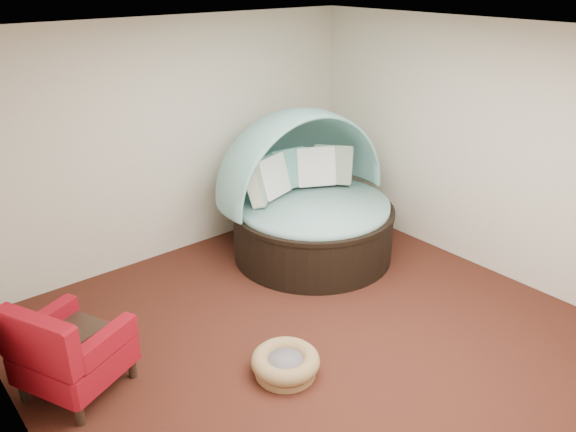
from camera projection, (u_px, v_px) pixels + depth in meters
floor at (315, 338)px, 5.41m from camera, size 5.00×5.00×0.00m
wall_back at (174, 141)px, 6.60m from camera, size 5.00×0.00×5.00m
wall_left at (12, 307)px, 3.38m from camera, size 0.00×5.00×5.00m
wall_right at (482, 149)px, 6.30m from camera, size 0.00×5.00×5.00m
ceiling at (322, 35)px, 4.27m from camera, size 5.00×5.00×0.00m
canopy_daybed at (308, 190)px, 6.73m from camera, size 2.21×2.12×1.79m
pet_basket at (285, 363)px, 4.90m from camera, size 0.65×0.65×0.21m
red_armchair at (68, 352)px, 4.56m from camera, size 1.02×1.02×0.90m
side_table at (68, 347)px, 4.76m from camera, size 0.67×0.67×0.50m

